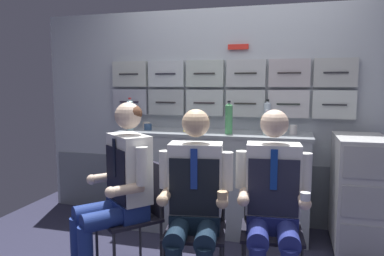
{
  "coord_description": "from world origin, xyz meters",
  "views": [
    {
      "loc": [
        0.54,
        -2.29,
        1.41
      ],
      "look_at": [
        -0.16,
        0.28,
        1.09
      ],
      "focal_mm": 34.31,
      "sensor_mm": 36.0,
      "label": 1
    }
  ],
  "objects_px": {
    "folding_chair_right": "(197,214)",
    "crew_member_right": "(194,197)",
    "service_trolley": "(359,191)",
    "paper_cup_blue": "(293,129)",
    "folding_chair_left": "(140,204)",
    "water_bottle_clear": "(229,118)",
    "snack_banana": "(192,131)",
    "crew_member_by_counter": "(273,198)",
    "crew_member_left": "(119,182)",
    "folding_chair_by_counter": "(271,214)"
  },
  "relations": [
    {
      "from": "folding_chair_right",
      "to": "crew_member_right",
      "type": "distance_m",
      "value": 0.23
    },
    {
      "from": "service_trolley",
      "to": "paper_cup_blue",
      "type": "height_order",
      "value": "paper_cup_blue"
    },
    {
      "from": "folding_chair_right",
      "to": "folding_chair_left",
      "type": "bearing_deg",
      "value": 169.65
    },
    {
      "from": "water_bottle_clear",
      "to": "paper_cup_blue",
      "type": "relative_size",
      "value": 3.59
    },
    {
      "from": "snack_banana",
      "to": "water_bottle_clear",
      "type": "bearing_deg",
      "value": 2.51
    },
    {
      "from": "folding_chair_left",
      "to": "crew_member_by_counter",
      "type": "bearing_deg",
      "value": -7.21
    },
    {
      "from": "water_bottle_clear",
      "to": "paper_cup_blue",
      "type": "height_order",
      "value": "water_bottle_clear"
    },
    {
      "from": "folding_chair_right",
      "to": "crew_member_right",
      "type": "relative_size",
      "value": 0.67
    },
    {
      "from": "crew_member_left",
      "to": "crew_member_right",
      "type": "relative_size",
      "value": 1.03
    },
    {
      "from": "crew_member_left",
      "to": "snack_banana",
      "type": "xyz_separation_m",
      "value": [
        0.3,
        0.92,
        0.27
      ]
    },
    {
      "from": "crew_member_by_counter",
      "to": "folding_chair_right",
      "type": "bearing_deg",
      "value": 175.67
    },
    {
      "from": "crew_member_right",
      "to": "crew_member_by_counter",
      "type": "bearing_deg",
      "value": 13.77
    },
    {
      "from": "folding_chair_left",
      "to": "crew_member_right",
      "type": "bearing_deg",
      "value": -26.51
    },
    {
      "from": "folding_chair_by_counter",
      "to": "water_bottle_clear",
      "type": "xyz_separation_m",
      "value": [
        -0.43,
        0.78,
        0.58
      ]
    },
    {
      "from": "folding_chair_right",
      "to": "crew_member_by_counter",
      "type": "relative_size",
      "value": 0.67
    },
    {
      "from": "service_trolley",
      "to": "folding_chair_by_counter",
      "type": "distance_m",
      "value": 0.99
    },
    {
      "from": "snack_banana",
      "to": "folding_chair_by_counter",
      "type": "bearing_deg",
      "value": -44.61
    },
    {
      "from": "crew_member_left",
      "to": "snack_banana",
      "type": "distance_m",
      "value": 1.0
    },
    {
      "from": "crew_member_left",
      "to": "folding_chair_right",
      "type": "xyz_separation_m",
      "value": [
        0.57,
        0.03,
        -0.19
      ]
    },
    {
      "from": "crew_member_right",
      "to": "paper_cup_blue",
      "type": "bearing_deg",
      "value": 62.84
    },
    {
      "from": "crew_member_left",
      "to": "folding_chair_right",
      "type": "height_order",
      "value": "crew_member_left"
    },
    {
      "from": "crew_member_left",
      "to": "folding_chair_right",
      "type": "distance_m",
      "value": 0.6
    },
    {
      "from": "folding_chair_left",
      "to": "crew_member_left",
      "type": "bearing_deg",
      "value": -131.5
    },
    {
      "from": "crew_member_left",
      "to": "crew_member_by_counter",
      "type": "xyz_separation_m",
      "value": [
        1.08,
        -0.01,
        -0.02
      ]
    },
    {
      "from": "folding_chair_right",
      "to": "crew_member_by_counter",
      "type": "distance_m",
      "value": 0.54
    },
    {
      "from": "water_bottle_clear",
      "to": "paper_cup_blue",
      "type": "distance_m",
      "value": 0.59
    },
    {
      "from": "service_trolley",
      "to": "paper_cup_blue",
      "type": "xyz_separation_m",
      "value": [
        -0.54,
        0.18,
        0.48
      ]
    },
    {
      "from": "folding_chair_by_counter",
      "to": "folding_chair_left",
      "type": "bearing_deg",
      "value": -177.84
    },
    {
      "from": "crew_member_left",
      "to": "crew_member_right",
      "type": "bearing_deg",
      "value": -11.96
    },
    {
      "from": "crew_member_right",
      "to": "water_bottle_clear",
      "type": "relative_size",
      "value": 4.12
    },
    {
      "from": "folding_chair_by_counter",
      "to": "paper_cup_blue",
      "type": "height_order",
      "value": "paper_cup_blue"
    },
    {
      "from": "crew_member_left",
      "to": "crew_member_right",
      "type": "height_order",
      "value": "crew_member_left"
    },
    {
      "from": "folding_chair_by_counter",
      "to": "crew_member_by_counter",
      "type": "xyz_separation_m",
      "value": [
        0.01,
        -0.16,
        0.17
      ]
    },
    {
      "from": "water_bottle_clear",
      "to": "folding_chair_by_counter",
      "type": "bearing_deg",
      "value": -60.78
    },
    {
      "from": "crew_member_right",
      "to": "crew_member_by_counter",
      "type": "height_order",
      "value": "crew_member_right"
    },
    {
      "from": "crew_member_right",
      "to": "crew_member_left",
      "type": "bearing_deg",
      "value": 168.04
    },
    {
      "from": "service_trolley",
      "to": "folding_chair_left",
      "type": "height_order",
      "value": "service_trolley"
    },
    {
      "from": "water_bottle_clear",
      "to": "paper_cup_blue",
      "type": "xyz_separation_m",
      "value": [
        0.57,
        0.13,
        -0.1
      ]
    },
    {
      "from": "folding_chair_left",
      "to": "folding_chair_right",
      "type": "distance_m",
      "value": 0.47
    },
    {
      "from": "water_bottle_clear",
      "to": "folding_chair_right",
      "type": "bearing_deg",
      "value": -94.19
    },
    {
      "from": "crew_member_by_counter",
      "to": "paper_cup_blue",
      "type": "bearing_deg",
      "value": 83.67
    },
    {
      "from": "folding_chair_right",
      "to": "snack_banana",
      "type": "distance_m",
      "value": 1.03
    },
    {
      "from": "crew_member_left",
      "to": "water_bottle_clear",
      "type": "bearing_deg",
      "value": 55.64
    },
    {
      "from": "service_trolley",
      "to": "folding_chair_right",
      "type": "relative_size",
      "value": 1.17
    },
    {
      "from": "service_trolley",
      "to": "folding_chair_left",
      "type": "bearing_deg",
      "value": -155.15
    },
    {
      "from": "crew_member_by_counter",
      "to": "water_bottle_clear",
      "type": "relative_size",
      "value": 4.12
    },
    {
      "from": "service_trolley",
      "to": "water_bottle_clear",
      "type": "distance_m",
      "value": 1.25
    },
    {
      "from": "folding_chair_left",
      "to": "crew_member_by_counter",
      "type": "relative_size",
      "value": 0.67
    },
    {
      "from": "folding_chair_left",
      "to": "snack_banana",
      "type": "height_order",
      "value": "snack_banana"
    },
    {
      "from": "crew_member_right",
      "to": "water_bottle_clear",
      "type": "distance_m",
      "value": 1.14
    }
  ]
}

